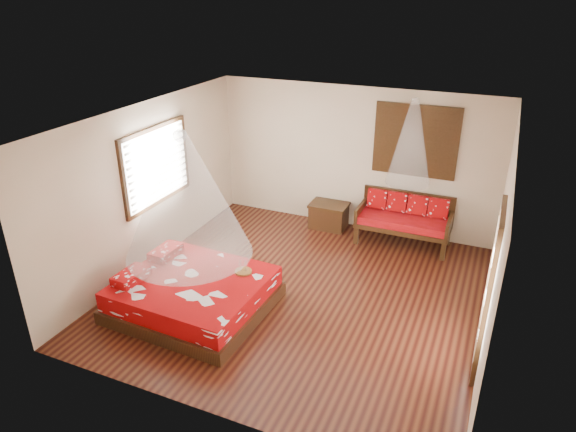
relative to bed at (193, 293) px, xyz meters
name	(u,v)px	position (x,y,z in m)	size (l,w,h in m)	color
room	(301,212)	(1.33, 1.03, 1.15)	(5.54, 5.54, 2.84)	black
bed	(193,293)	(0.00, 0.00, 0.00)	(2.22, 2.02, 0.64)	black
daybed	(405,217)	(2.46, 3.41, 0.27)	(1.72, 0.76, 0.94)	black
storage_chest	(329,215)	(0.95, 3.48, 0.01)	(0.74, 0.54, 0.51)	black
shutter_panel	(416,141)	(2.46, 3.75, 1.65)	(1.52, 0.06, 1.32)	black
window_left	(157,166)	(-1.38, 1.23, 1.45)	(0.10, 1.74, 1.34)	black
glazed_door	(488,291)	(4.04, 0.43, 0.82)	(0.08, 1.02, 2.16)	black
wine_tray	(243,269)	(0.61, 0.48, 0.30)	(0.26, 0.26, 0.21)	brown
mosquito_net_main	(185,195)	(0.02, 0.00, 1.60)	(1.80, 1.80, 1.80)	white
mosquito_net_daybed	(411,142)	(2.46, 3.28, 1.75)	(0.78, 0.78, 1.50)	white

